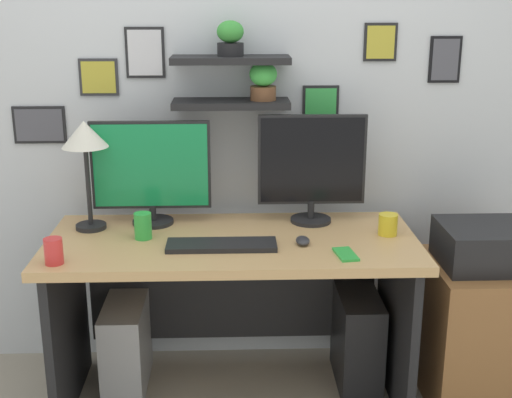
% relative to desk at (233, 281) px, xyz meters
% --- Properties ---
extents(ground_plane, '(8.00, 8.00, 0.00)m').
position_rel_desk_xyz_m(ground_plane, '(0.00, -0.05, -0.54)').
color(ground_plane, gray).
extents(back_wall_assembly, '(4.40, 0.24, 2.70)m').
position_rel_desk_xyz_m(back_wall_assembly, '(0.00, 0.38, 0.81)').
color(back_wall_assembly, silver).
rests_on(back_wall_assembly, ground).
extents(desk, '(1.54, 0.68, 0.75)m').
position_rel_desk_xyz_m(desk, '(0.00, 0.00, 0.00)').
color(desk, tan).
rests_on(desk, ground).
extents(monitor_left, '(0.52, 0.18, 0.46)m').
position_rel_desk_xyz_m(monitor_left, '(-0.35, 0.16, 0.45)').
color(monitor_left, black).
rests_on(monitor_left, desk).
extents(monitor_right, '(0.47, 0.18, 0.48)m').
position_rel_desk_xyz_m(monitor_right, '(0.35, 0.16, 0.47)').
color(monitor_right, black).
rests_on(monitor_right, desk).
extents(keyboard, '(0.44, 0.14, 0.02)m').
position_rel_desk_xyz_m(keyboard, '(-0.04, -0.15, 0.22)').
color(keyboard, black).
rests_on(keyboard, desk).
extents(computer_mouse, '(0.06, 0.09, 0.03)m').
position_rel_desk_xyz_m(computer_mouse, '(0.28, -0.13, 0.23)').
color(computer_mouse, '#2D2D33').
rests_on(computer_mouse, desk).
extents(desk_lamp, '(0.19, 0.19, 0.47)m').
position_rel_desk_xyz_m(desk_lamp, '(-0.61, 0.10, 0.59)').
color(desk_lamp, black).
rests_on(desk_lamp, desk).
extents(cell_phone, '(0.09, 0.15, 0.01)m').
position_rel_desk_xyz_m(cell_phone, '(0.44, -0.26, 0.22)').
color(cell_phone, green).
rests_on(cell_phone, desk).
extents(coffee_mug, '(0.08, 0.08, 0.09)m').
position_rel_desk_xyz_m(coffee_mug, '(0.65, -0.03, 0.26)').
color(coffee_mug, yellow).
rests_on(coffee_mug, desk).
extents(pen_cup, '(0.07, 0.07, 0.10)m').
position_rel_desk_xyz_m(pen_cup, '(-0.67, -0.30, 0.26)').
color(pen_cup, red).
rests_on(pen_cup, desk).
extents(water_cup, '(0.07, 0.07, 0.11)m').
position_rel_desk_xyz_m(water_cup, '(-0.37, -0.04, 0.27)').
color(water_cup, green).
rests_on(water_cup, desk).
extents(drawer_cabinet, '(0.44, 0.50, 0.63)m').
position_rel_desk_xyz_m(drawer_cabinet, '(1.06, -0.08, -0.22)').
color(drawer_cabinet, brown).
rests_on(drawer_cabinet, ground).
extents(printer, '(0.38, 0.34, 0.17)m').
position_rel_desk_xyz_m(printer, '(1.06, -0.08, 0.18)').
color(printer, black).
rests_on(printer, drawer_cabinet).
extents(computer_tower_left, '(0.18, 0.40, 0.40)m').
position_rel_desk_xyz_m(computer_tower_left, '(-0.48, 0.06, -0.33)').
color(computer_tower_left, '#99999E').
rests_on(computer_tower_left, ground).
extents(computer_tower_right, '(0.18, 0.40, 0.44)m').
position_rel_desk_xyz_m(computer_tower_right, '(0.56, 0.05, -0.32)').
color(computer_tower_right, black).
rests_on(computer_tower_right, ground).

